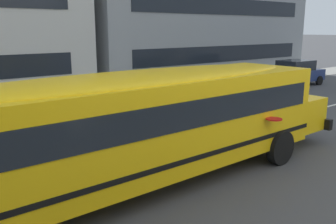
{
  "coord_description": "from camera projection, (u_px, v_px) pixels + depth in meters",
  "views": [
    {
      "loc": [
        -6.93,
        -8.73,
        3.66
      ],
      "look_at": [
        -0.78,
        -1.0,
        1.41
      ],
      "focal_mm": 39.33,
      "sensor_mm": 36.0,
      "label": 1
    }
  ],
  "objects": [
    {
      "name": "parked_car_green_by_hydrant",
      "position": [
        229.0,
        81.0,
        20.31
      ],
      "size": [
        3.95,
        1.99,
        1.64
      ],
      "rotation": [
        0.0,
        0.0,
        0.03
      ],
      "color": "#236038",
      "rests_on": "ground_plane"
    },
    {
      "name": "ground_plane",
      "position": [
        168.0,
        146.0,
        11.68
      ],
      "size": [
        400.0,
        400.0,
        0.0
      ],
      "primitive_type": "plane",
      "color": "#424244"
    },
    {
      "name": "parked_car_dark_blue_by_lamppost",
      "position": [
        296.0,
        72.0,
        24.06
      ],
      "size": [
        3.98,
        2.04,
        1.64
      ],
      "rotation": [
        0.0,
        0.0,
        -0.05
      ],
      "color": "navy",
      "rests_on": "ground_plane"
    },
    {
      "name": "sidewalk_far",
      "position": [
        67.0,
        107.0,
        17.58
      ],
      "size": [
        120.0,
        3.0,
        0.01
      ],
      "primitive_type": "cube",
      "color": "gray",
      "rests_on": "ground_plane"
    },
    {
      "name": "school_bus",
      "position": [
        144.0,
        120.0,
        8.41
      ],
      "size": [
        12.23,
        2.9,
        2.73
      ],
      "rotation": [
        0.0,
        0.0,
        0.01
      ],
      "color": "yellow",
      "rests_on": "ground_plane"
    },
    {
      "name": "lane_centreline",
      "position": [
        168.0,
        146.0,
        11.68
      ],
      "size": [
        110.0,
        0.16,
        0.01
      ],
      "primitive_type": "cube",
      "color": "silver",
      "rests_on": "ground_plane"
    }
  ]
}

